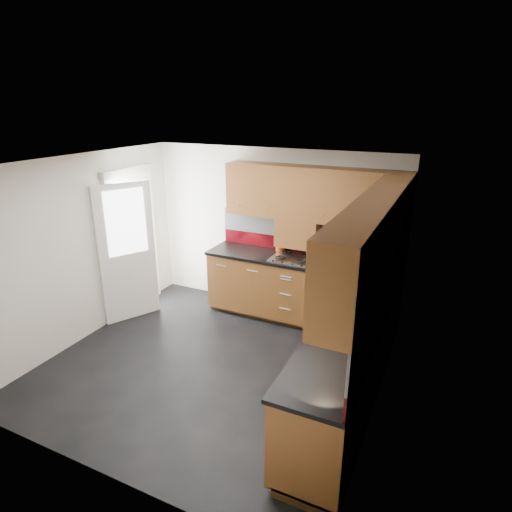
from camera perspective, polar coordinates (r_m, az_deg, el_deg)
The scene contains 14 objects.
room at distance 4.69m, azimuth -6.29°, elevation 1.16°, with size 4.00×3.80×2.64m.
base_cabinets at distance 5.33m, azimuth 8.26°, elevation -9.03°, with size 2.70×3.20×0.95m.
countertop at distance 5.11m, azimuth 8.34°, elevation -4.33°, with size 2.72×3.22×0.04m.
backsplash at distance 5.15m, azimuth 11.61°, elevation -0.85°, with size 2.70×3.20×0.54m.
upper_cabinets at distance 4.83m, azimuth 11.15°, elevation 5.65°, with size 2.50×3.20×0.72m.
extractor_hood at distance 5.99m, azimuth 5.67°, elevation 3.14°, with size 0.60×0.33×0.40m, color brown.
glass_cabinet at distance 5.01m, azimuth 17.34°, elevation 5.95°, with size 0.32×0.80×0.66m.
back_door at distance 6.43m, azimuth -16.30°, elevation 1.31°, with size 0.42×1.19×2.04m.
gas_hob at distance 5.94m, azimuth 5.02°, elevation -0.28°, with size 0.60×0.53×0.05m.
utensil_pot at distance 6.22m, azimuth 3.29°, elevation 1.54°, with size 0.13×0.13×0.48m.
toaster at distance 5.82m, azimuth 15.78°, elevation -0.65°, with size 0.29×0.24×0.18m.
food_processor at distance 5.28m, azimuth 15.79°, elevation -2.40°, with size 0.16×0.16×0.27m.
paper_towel at distance 4.51m, azimuth 14.55°, elevation -6.14°, with size 0.12×0.12×0.25m, color white.
orange_cloth at distance 5.33m, azimuth 14.88°, elevation -3.43°, with size 0.13×0.11×0.01m, color orange.
Camera 1 is at (2.35, -3.78, 3.00)m, focal length 30.00 mm.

